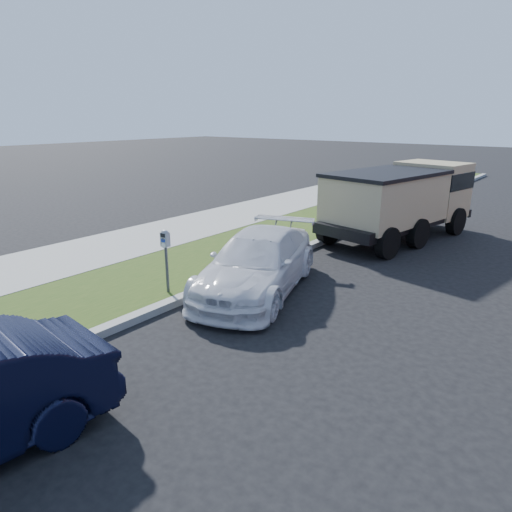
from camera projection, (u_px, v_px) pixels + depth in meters
The scene contains 5 objects.
ground at pixel (283, 336), 8.17m from camera, with size 120.00×120.00×0.00m, color black.
streetside at pixel (162, 253), 12.93m from camera, with size 6.12×50.00×0.15m.
parking_meter at pixel (166, 247), 9.59m from camera, with size 0.20×0.14×1.38m.
white_wagon at pixel (259, 262), 10.18m from camera, with size 1.84×4.53×1.31m, color silver.
dump_truck at pixel (403, 198), 14.48m from camera, with size 3.19×6.13×2.29m.
Camera 1 is at (4.16, -6.12, 3.78)m, focal length 32.00 mm.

